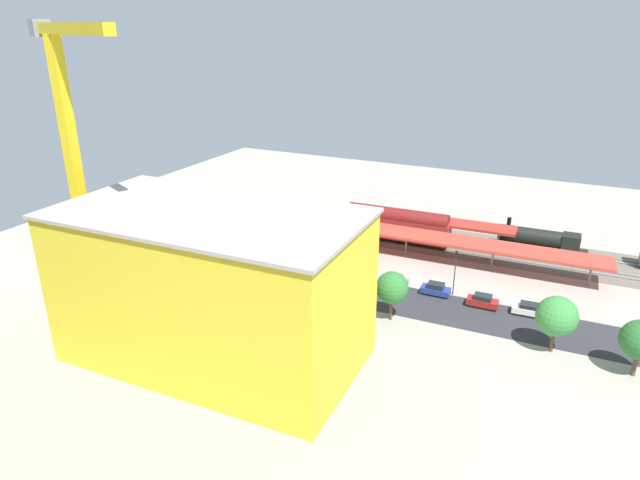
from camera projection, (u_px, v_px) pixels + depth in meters
ground_plane at (391, 285)px, 82.28m from camera, size 147.03×147.03×0.00m
rail_bed at (428, 239)px, 99.68m from camera, size 92.14×15.84×0.01m
street_asphalt at (382, 296)px, 78.82m from camera, size 92.05×10.74×0.01m
track_rails at (428, 238)px, 99.61m from camera, size 91.88×9.40×0.12m
platform_canopy_near at (407, 234)px, 91.66m from camera, size 62.65×6.61×4.04m
platform_canopy_far at (363, 211)px, 101.92m from camera, size 54.46×5.44×4.39m
locomotive at (542, 241)px, 93.93m from camera, size 14.60×3.16×5.22m
freight_coach_far at (397, 224)px, 97.95m from camera, size 18.90×3.39×6.08m
parked_car_0 at (529, 310)px, 73.55m from camera, size 4.50×2.11×1.66m
parked_car_1 at (482, 302)px, 75.64m from camera, size 4.20×1.85×1.81m
parked_car_2 at (436, 290)px, 79.06m from camera, size 4.14×1.91×1.79m
parked_car_3 at (394, 281)px, 81.69m from camera, size 4.10×1.84×1.78m
parked_car_4 at (353, 275)px, 83.91m from camera, size 4.29×2.06×1.59m
parked_car_5 at (316, 268)px, 86.09m from camera, size 4.73×2.17×1.77m
parked_car_6 at (281, 262)px, 88.54m from camera, size 4.34×1.86×1.60m
parked_car_7 at (248, 254)px, 91.54m from camera, size 4.21×1.81×1.67m
construction_building at (213, 288)px, 61.83m from camera, size 33.28×18.12×17.37m
construction_roof_slab at (207, 213)px, 58.58m from camera, size 33.89×18.73×0.40m
tower_crane at (76, 155)px, 67.21m from camera, size 22.58×11.51×36.92m
box_truck_0 at (200, 274)px, 82.01m from camera, size 8.43×2.35×3.20m
box_truck_1 at (241, 281)px, 79.61m from camera, size 8.89×3.13×3.45m
box_truck_2 at (224, 279)px, 80.22m from camera, size 9.66×3.26×3.55m
street_tree_0 at (392, 288)px, 70.99m from camera, size 4.25×4.25×6.79m
street_tree_2 at (264, 249)px, 79.88m from camera, size 6.05×6.05×8.99m
street_tree_3 at (557, 316)px, 63.90m from camera, size 4.79×4.79×7.13m
traffic_light at (455, 266)px, 77.73m from camera, size 0.50×0.36×6.79m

